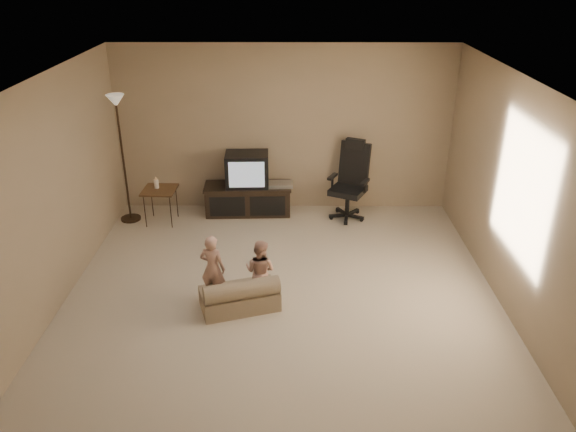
% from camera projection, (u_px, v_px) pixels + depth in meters
% --- Properties ---
extents(floor, '(5.50, 5.50, 0.00)m').
position_uv_depth(floor, '(282.00, 304.00, 6.40)').
color(floor, '#B9A793').
rests_on(floor, ground).
extents(room_shell, '(5.50, 5.50, 5.50)m').
position_uv_depth(room_shell, '(281.00, 180.00, 5.75)').
color(room_shell, white).
rests_on(room_shell, floor).
extents(tv_stand, '(1.35, 0.53, 0.95)m').
position_uv_depth(tv_stand, '(248.00, 189.00, 8.49)').
color(tv_stand, black).
rests_on(tv_stand, floor).
extents(office_chair, '(0.73, 0.74, 1.18)m').
position_uv_depth(office_chair, '(350.00, 190.00, 8.35)').
color(office_chair, black).
rests_on(office_chair, floor).
extents(side_table, '(0.49, 0.49, 0.71)m').
position_uv_depth(side_table, '(159.00, 190.00, 8.15)').
color(side_table, brown).
rests_on(side_table, floor).
extents(floor_lamp, '(0.29, 0.29, 1.88)m').
position_uv_depth(floor_lamp, '(119.00, 131.00, 7.85)').
color(floor_lamp, '#2E2014').
rests_on(floor_lamp, floor).
extents(child_sofa, '(0.95, 0.71, 0.42)m').
position_uv_depth(child_sofa, '(240.00, 296.00, 6.24)').
color(child_sofa, gray).
rests_on(child_sofa, floor).
extents(toddler_left, '(0.35, 0.30, 0.82)m').
position_uv_depth(toddler_left, '(213.00, 268.00, 6.31)').
color(toddler_left, tan).
rests_on(toddler_left, floor).
extents(toddler_right, '(0.42, 0.33, 0.76)m').
position_uv_depth(toddler_right, '(260.00, 271.00, 6.32)').
color(toddler_right, tan).
rests_on(toddler_right, floor).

